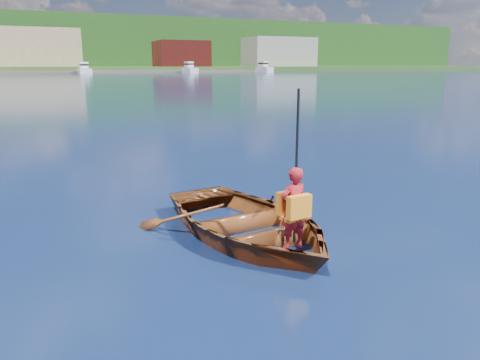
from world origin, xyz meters
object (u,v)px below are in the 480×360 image
child_paddler (293,207)px  marina_yachts (9,69)px  dock (16,72)px  rowboat (247,222)px

child_paddler → marina_yachts: (-10.74, 144.29, 0.70)m
marina_yachts → dock: bearing=71.6°
rowboat → dock: (-8.90, 148.10, 0.18)m
dock → marina_yachts: (-1.56, -4.67, 0.96)m
dock → child_paddler: bearing=-86.5°
dock → marina_yachts: marina_yachts is taller
rowboat → child_paddler: (0.28, -0.87, 0.44)m
child_paddler → marina_yachts: 144.70m
rowboat → child_paddler: size_ratio=1.87×
dock → marina_yachts: size_ratio=1.13×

